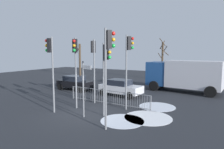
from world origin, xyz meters
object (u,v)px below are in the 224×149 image
at_px(traffic_light_foreground_left, 75,57).
at_px(car_white_near, 120,87).
at_px(traffic_light_mid_left, 128,55).
at_px(traffic_light_rear_right, 51,58).
at_px(car_black_far, 75,83).
at_px(direction_sign_post, 84,86).
at_px(delivery_truck, 184,74).
at_px(traffic_light_mid_right, 108,56).
at_px(bare_tree_left, 80,59).
at_px(bare_tree_centre, 162,59).
at_px(traffic_light_foreground_right, 93,57).
at_px(traffic_light_rear_left, 106,63).

height_order(traffic_light_foreground_left, car_white_near, traffic_light_foreground_left).
distance_m(traffic_light_mid_left, traffic_light_rear_right, 5.05).
bearing_deg(car_black_far, direction_sign_post, -45.92).
bearing_deg(delivery_truck, traffic_light_mid_right, 88.40).
bearing_deg(car_white_near, traffic_light_foreground_left, -94.05).
distance_m(traffic_light_rear_right, traffic_light_mid_right, 4.72).
relative_size(car_white_near, bare_tree_left, 0.74).
bearing_deg(traffic_light_rear_right, bare_tree_centre, -14.57).
height_order(traffic_light_rear_right, bare_tree_left, bare_tree_left).
distance_m(traffic_light_mid_left, traffic_light_foreground_left, 3.60).
height_order(car_white_near, bare_tree_left, bare_tree_left).
bearing_deg(bare_tree_left, traffic_light_foreground_right, -47.04).
distance_m(bare_tree_left, bare_tree_centre, 13.26).
xyz_separation_m(traffic_light_mid_right, car_white_near, (-3.15, 7.26, -2.94)).
relative_size(traffic_light_mid_right, bare_tree_left, 0.96).
relative_size(traffic_light_mid_left, traffic_light_rear_left, 1.13).
relative_size(traffic_light_mid_right, bare_tree_centre, 0.86).
distance_m(traffic_light_foreground_left, traffic_light_foreground_right, 2.00).
bearing_deg(bare_tree_left, direction_sign_post, -49.79).
height_order(traffic_light_foreground_right, direction_sign_post, traffic_light_foreground_right).
bearing_deg(traffic_light_mid_right, traffic_light_rear_right, -149.81).
xyz_separation_m(traffic_light_foreground_left, car_white_near, (0.72, 5.23, -2.81)).
height_order(traffic_light_mid_right, bare_tree_centre, bare_tree_centre).
height_order(traffic_light_rear_left, bare_tree_centre, bare_tree_centre).
height_order(delivery_truck, bare_tree_centre, bare_tree_centre).
height_order(car_white_near, delivery_truck, delivery_truck).
xyz_separation_m(bare_tree_left, bare_tree_centre, (13.03, 2.48, 0.08)).
bearing_deg(car_black_far, bare_tree_centre, 65.27).
bearing_deg(traffic_light_rear_right, direction_sign_post, -93.26).
distance_m(traffic_light_foreground_right, direction_sign_post, 3.89).
distance_m(traffic_light_foreground_right, traffic_light_mid_right, 5.53).
height_order(car_black_far, bare_tree_centre, bare_tree_centre).
height_order(traffic_light_foreground_left, traffic_light_foreground_right, traffic_light_foreground_left).
xyz_separation_m(traffic_light_mid_right, car_black_far, (-8.56, 7.38, -2.94)).
bearing_deg(bare_tree_centre, car_black_far, -114.63).
bearing_deg(car_black_far, traffic_light_foreground_right, -35.13).
xyz_separation_m(traffic_light_foreground_right, car_white_near, (0.63, 3.23, -2.80)).
relative_size(bare_tree_left, bare_tree_centre, 0.90).
relative_size(traffic_light_foreground_left, bare_tree_centre, 0.83).
xyz_separation_m(traffic_light_rear_left, car_black_far, (-7.36, 5.69, -2.51)).
bearing_deg(bare_tree_centre, traffic_light_rear_right, -95.17).
relative_size(traffic_light_rear_right, direction_sign_post, 1.44).
xyz_separation_m(traffic_light_foreground_right, car_black_far, (-4.78, 3.35, -2.80)).
bearing_deg(traffic_light_foreground_right, delivery_truck, -0.90).
relative_size(traffic_light_mid_left, delivery_truck, 0.70).
distance_m(direction_sign_post, car_black_far, 9.14).
distance_m(traffic_light_foreground_left, car_black_far, 7.65).
distance_m(traffic_light_foreground_left, delivery_truck, 11.44).
relative_size(traffic_light_foreground_left, car_white_near, 1.25).
distance_m(delivery_truck, bare_tree_centre, 8.85).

